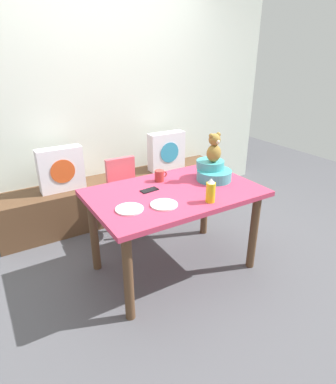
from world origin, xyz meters
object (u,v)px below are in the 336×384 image
at_px(dinner_plate_near, 164,205).
at_px(cell_phone, 149,190).
at_px(infant_seat_teal, 213,171).
at_px(pillow_floral_right, 166,151).
at_px(coffee_mug, 159,176).
at_px(dinner_plate_far, 129,209).
at_px(ketchup_bottle, 211,191).
at_px(pillow_floral_left, 61,169).
at_px(highchair, 126,187).
at_px(teddy_bear, 214,148).
at_px(dining_table, 174,202).

distance_m(dinner_plate_near, cell_phone, 0.30).
bearing_deg(dinner_plate_near, infant_seat_teal, 20.04).
bearing_deg(pillow_floral_right, coffee_mug, -124.36).
relative_size(infant_seat_teal, dinner_plate_far, 1.65).
height_order(ketchup_bottle, dinner_plate_near, ketchup_bottle).
bearing_deg(ketchup_bottle, infant_seat_teal, 49.43).
distance_m(pillow_floral_left, cell_phone, 1.14).
relative_size(highchair, cell_phone, 5.49).
bearing_deg(ketchup_bottle, teddy_bear, 49.38).
height_order(pillow_floral_right, dinner_plate_far, pillow_floral_right).
distance_m(teddy_bear, cell_phone, 0.65).
distance_m(pillow_floral_left, highchair, 0.68).
xyz_separation_m(highchair, teddy_bear, (0.51, -0.71, 0.50)).
xyz_separation_m(pillow_floral_left, dinner_plate_near, (0.40, -1.35, 0.07)).
bearing_deg(infant_seat_teal, ketchup_bottle, -130.57).
distance_m(pillow_floral_right, dinner_plate_near, 1.59).
bearing_deg(dinner_plate_far, dinner_plate_near, -15.04).
xyz_separation_m(pillow_floral_right, infant_seat_teal, (-0.21, -1.12, 0.13)).
height_order(infant_seat_teal, cell_phone, infant_seat_teal).
relative_size(ketchup_bottle, dinner_plate_near, 0.92).
relative_size(pillow_floral_right, dinner_plate_far, 2.20).
bearing_deg(infant_seat_teal, coffee_mug, 153.95).
bearing_deg(highchair, dinner_plate_far, -112.45).
xyz_separation_m(dining_table, dinner_plate_near, (-0.21, -0.19, 0.11)).
distance_m(ketchup_bottle, dinner_plate_near, 0.36).
bearing_deg(dinner_plate_far, pillow_floral_right, 49.92).
xyz_separation_m(highchair, ketchup_bottle, (0.21, -1.06, 0.31)).
distance_m(infant_seat_teal, coffee_mug, 0.46).
bearing_deg(cell_phone, pillow_floral_right, -43.01).
bearing_deg(infant_seat_teal, teddy_bear, -90.00).
distance_m(pillow_floral_left, infant_seat_teal, 1.52).
relative_size(highchair, teddy_bear, 3.16).
relative_size(highchair, coffee_mug, 6.58).
distance_m(pillow_floral_right, highchair, 0.85).
xyz_separation_m(ketchup_bottle, cell_phone, (-0.29, 0.42, -0.08)).
height_order(highchair, teddy_bear, teddy_bear).
height_order(pillow_floral_left, ketchup_bottle, ketchup_bottle).
relative_size(pillow_floral_left, dining_table, 0.33).
xyz_separation_m(dining_table, ketchup_bottle, (0.11, -0.31, 0.19)).
distance_m(highchair, dinner_plate_near, 0.97).
xyz_separation_m(dining_table, coffee_mug, (-0.00, 0.24, 0.15)).
xyz_separation_m(pillow_floral_right, coffee_mug, (-0.63, -0.92, 0.11)).
bearing_deg(coffee_mug, infant_seat_teal, -26.05).
distance_m(highchair, coffee_mug, 0.58).
height_order(dining_table, dinner_plate_near, dinner_plate_near).
bearing_deg(teddy_bear, dinner_plate_near, -160.00).
xyz_separation_m(dinner_plate_near, cell_phone, (0.04, 0.29, -0.00)).
xyz_separation_m(pillow_floral_left, teddy_bear, (1.02, -1.12, 0.34)).
bearing_deg(ketchup_bottle, pillow_floral_right, 70.81).
xyz_separation_m(pillow_floral_left, dinner_plate_far, (0.15, -1.28, 0.07)).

